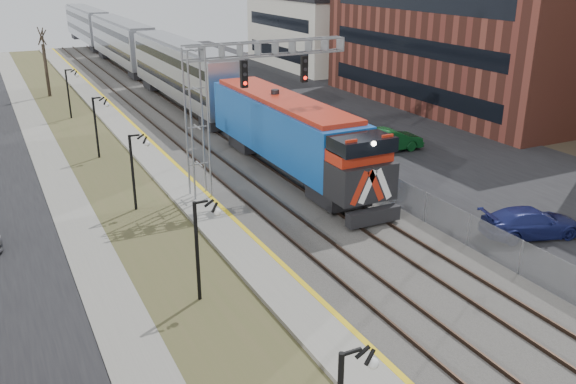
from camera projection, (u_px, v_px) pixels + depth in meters
sidewalk at (57, 178)px, 35.92m from camera, size 2.00×120.00×0.08m
grass_median at (109, 171)px, 37.19m from camera, size 4.00×120.00×0.06m
platform at (157, 163)px, 38.42m from camera, size 2.00×120.00×0.24m
ballast_bed at (231, 153)px, 40.53m from camera, size 8.00×120.00×0.20m
parking_lot at (380, 133)px, 45.60m from camera, size 16.00×120.00×0.04m
platform_edge at (170, 159)px, 38.74m from camera, size 0.24×120.00×0.01m
track_near at (202, 154)px, 39.62m from camera, size 1.58×120.00×0.15m
track_far at (251, 147)px, 41.09m from camera, size 1.58×120.00×0.15m
train at (139, 53)px, 65.17m from camera, size 3.00×85.85×5.33m
signal_gantry at (227, 94)px, 31.56m from camera, size 9.00×1.07×8.15m
lampposts at (195, 250)px, 22.52m from camera, size 0.14×62.14×4.00m
fence at (287, 135)px, 42.04m from camera, size 0.04×120.00×1.60m
buildings_east at (567, 42)px, 46.07m from camera, size 16.00×76.00×15.00m
car_lot_d at (531, 223)px, 28.09m from camera, size 5.01×3.07×1.36m
car_lot_e at (315, 125)px, 44.59m from camera, size 5.04×2.83×1.62m
car_lot_f at (389, 140)px, 40.90m from camera, size 4.69×1.94×1.51m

